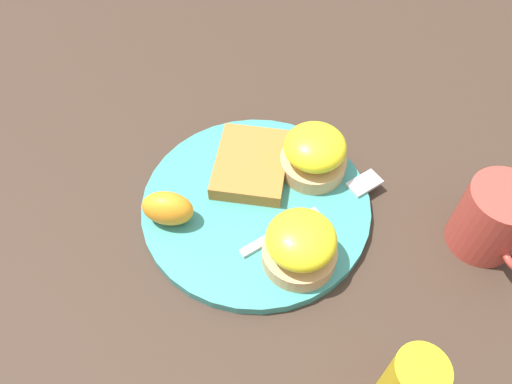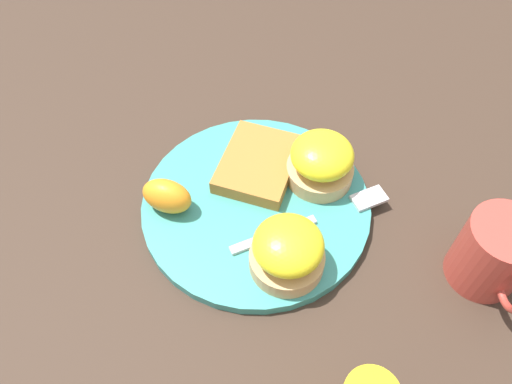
% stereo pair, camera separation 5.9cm
% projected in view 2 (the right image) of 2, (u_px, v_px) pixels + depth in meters
% --- Properties ---
extents(ground_plane, '(1.10, 1.10, 0.00)m').
position_uv_depth(ground_plane, '(256.00, 208.00, 0.61)').
color(ground_plane, '#38281E').
extents(plate, '(0.28, 0.28, 0.01)m').
position_uv_depth(plate, '(256.00, 205.00, 0.61)').
color(plate, teal).
rests_on(plate, ground_plane).
extents(sandwich_benedict_left, '(0.08, 0.08, 0.06)m').
position_uv_depth(sandwich_benedict_left, '(288.00, 251.00, 0.53)').
color(sandwich_benedict_left, tan).
rests_on(sandwich_benedict_left, plate).
extents(sandwich_benedict_right, '(0.08, 0.08, 0.06)m').
position_uv_depth(sandwich_benedict_right, '(321.00, 161.00, 0.60)').
color(sandwich_benedict_right, tan).
rests_on(sandwich_benedict_right, plate).
extents(hashbrown_patty, '(0.14, 0.12, 0.02)m').
position_uv_depth(hashbrown_patty, '(258.00, 164.00, 0.62)').
color(hashbrown_patty, '#A7692C').
rests_on(hashbrown_patty, plate).
extents(orange_wedge, '(0.06, 0.07, 0.04)m').
position_uv_depth(orange_wedge, '(167.00, 193.00, 0.58)').
color(orange_wedge, orange).
rests_on(orange_wedge, plate).
extents(fork, '(0.08, 0.20, 0.00)m').
position_uv_depth(fork, '(321.00, 217.00, 0.59)').
color(fork, silver).
rests_on(fork, plate).
extents(cup, '(0.11, 0.08, 0.09)m').
position_uv_depth(cup, '(494.00, 254.00, 0.52)').
color(cup, '#B23D33').
rests_on(cup, ground_plane).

